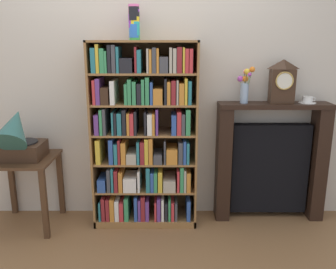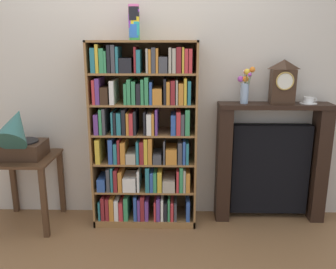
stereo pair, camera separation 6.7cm
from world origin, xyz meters
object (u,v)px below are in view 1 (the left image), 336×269
side_table_left (25,174)px  mantel_clock (282,81)px  gramophone (17,137)px  cup_stack (134,22)px  fireplace_mantel (270,162)px  teacup_with_saucer (307,100)px  bookshelf (144,138)px  flower_vase (245,85)px

side_table_left → mantel_clock: bearing=3.8°
gramophone → mantel_clock: (2.21, 0.21, 0.43)m
cup_stack → gramophone: (-0.96, -0.19, -0.91)m
side_table_left → fireplace_mantel: (2.16, 0.17, 0.05)m
cup_stack → gramophone: 1.34m
gramophone → teacup_with_saucer: bearing=5.1°
fireplace_mantel → teacup_with_saucer: teacup_with_saucer is taller
bookshelf → cup_stack: 0.97m
mantel_clock → flower_vase: size_ratio=1.18×
flower_vase → side_table_left: bearing=-175.4°
bookshelf → mantel_clock: size_ratio=4.31×
flower_vase → bookshelf: bearing=-175.2°
gramophone → fireplace_mantel: bearing=6.2°
teacup_with_saucer → side_table_left: bearing=-176.5°
gramophone → flower_vase: 1.95m
gramophone → flower_vase: flower_vase is taller
cup_stack → mantel_clock: cup_stack is taller
bookshelf → teacup_with_saucer: bearing=2.9°
fireplace_mantel → flower_vase: flower_vase is taller
bookshelf → teacup_with_saucer: (1.41, 0.07, 0.32)m
cup_stack → flower_vase: cup_stack is taller
mantel_clock → teacup_with_saucer: size_ratio=2.53×
fireplace_mantel → mantel_clock: mantel_clock is taller
gramophone → fireplace_mantel: gramophone is taller
bookshelf → side_table_left: (-1.03, -0.08, -0.30)m
side_table_left → flower_vase: bearing=4.6°
bookshelf → gramophone: bearing=-172.0°
cup_stack → mantel_clock: 1.34m
fireplace_mantel → teacup_with_saucer: bearing=-3.6°
side_table_left → flower_vase: flower_vase is taller
bookshelf → fireplace_mantel: 1.16m
gramophone → fireplace_mantel: (2.16, 0.23, -0.30)m
bookshelf → teacup_with_saucer: size_ratio=10.91×
bookshelf → side_table_left: size_ratio=2.56×
side_table_left → teacup_with_saucer: bearing=3.5°
cup_stack → fireplace_mantel: bearing=1.9°
side_table_left → fireplace_mantel: 2.17m
cup_stack → teacup_with_saucer: bearing=0.9°
cup_stack → teacup_with_saucer: 1.61m
teacup_with_saucer → bookshelf: bearing=-177.1°
gramophone → fireplace_mantel: 2.20m
teacup_with_saucer → cup_stack: bearing=-179.1°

